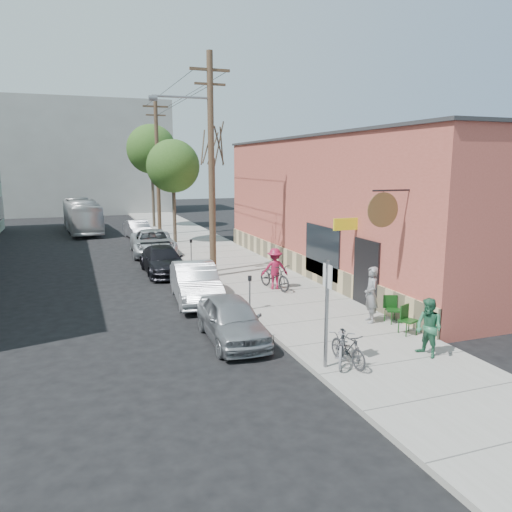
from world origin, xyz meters
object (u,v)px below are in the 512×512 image
object	(u,v)px
tree_leafy_mid	(173,166)
patio_chair_b	(408,320)
car_1	(195,283)
cyclist	(275,269)
car_0	(232,319)
patio_chair_a	(393,310)
patron_green	(429,328)
parked_bike_a	(348,348)
tree_leafy_far	(151,149)
car_2	(163,261)
parking_meter_near	(250,287)
sign_post	(327,304)
bus	(82,216)
patron_grey	(371,295)
car_4	(138,230)
parking_meter_far	(191,247)
car_3	(153,243)
utility_pole_near	(210,162)
parked_bike_b	(342,343)
tree_bare	(213,215)

from	to	relation	value
tree_leafy_mid	patio_chair_b	world-z (taller)	tree_leafy_mid
car_1	cyclist	bearing A→B (deg)	8.71
car_0	patio_chair_a	bearing A→B (deg)	-4.38
patron_green	parked_bike_a	xyz separation A→B (m)	(-2.34, 0.24, -0.36)
tree_leafy_far	cyclist	distance (m)	23.89
patio_chair_a	parked_bike_a	distance (m)	4.13
patio_chair_b	patio_chair_a	bearing A→B (deg)	53.12
cyclist	parked_bike_a	distance (m)	8.23
tree_leafy_far	car_2	world-z (taller)	tree_leafy_far
patio_chair_a	car_0	size ratio (longest dim) A/B	0.22
parking_meter_near	patron_green	world-z (taller)	patron_green
sign_post	bus	xyz separation A→B (m)	(-5.25, 30.84, -0.55)
patron_grey	car_2	size ratio (longest dim) A/B	0.41
parking_meter_near	car_4	bearing A→B (deg)	94.14
parking_meter_far	car_0	world-z (taller)	parking_meter_far
patron_green	car_3	world-z (taller)	patron_green
utility_pole_near	car_0	world-z (taller)	utility_pole_near
patron_green	parked_bike_a	bearing A→B (deg)	-105.12
parked_bike_b	car_3	distance (m)	18.63
sign_post	patio_chair_a	distance (m)	4.76
parking_meter_near	car_1	xyz separation A→B (m)	(-1.45, 2.27, -0.24)
patron_green	parked_bike_a	world-z (taller)	patron_green
sign_post	car_3	xyz separation A→B (m)	(-1.55, 18.71, -1.10)
tree_leafy_mid	car_0	bearing A→B (deg)	-95.98
tree_leafy_far	patio_chair_a	world-z (taller)	tree_leafy_far
tree_bare	car_0	xyz separation A→B (m)	(-2.00, -9.30, -2.20)
utility_pole_near	car_1	world-z (taller)	utility_pole_near
parking_meter_far	parked_bike_b	size ratio (longest dim) A/B	0.67
cyclist	car_4	world-z (taller)	cyclist
cyclist	bus	xyz separation A→B (m)	(-7.14, 22.78, 0.27)
patio_chair_b	parking_meter_near	bearing A→B (deg)	107.71
car_3	patron_grey	bearing A→B (deg)	-69.92
cyclist	car_2	bearing A→B (deg)	-41.96
car_2	cyclist	bearing A→B (deg)	-54.56
utility_pole_near	patio_chair_a	distance (m)	10.71
tree_leafy_far	bus	size ratio (longest dim) A/B	0.91
car_1	tree_leafy_far	bearing A→B (deg)	90.07
car_0	parking_meter_near	bearing A→B (deg)	61.30
utility_pole_near	car_2	size ratio (longest dim) A/B	2.21
patron_grey	utility_pole_near	bearing A→B (deg)	-144.35
patron_grey	car_4	distance (m)	23.28
car_4	parking_meter_far	bearing A→B (deg)	-87.11
tree_bare	patron_grey	world-z (taller)	tree_bare
patron_grey	patio_chair_b	bearing A→B (deg)	31.49
tree_leafy_mid	patron_green	world-z (taller)	tree_leafy_mid
parking_meter_near	tree_leafy_far	world-z (taller)	tree_leafy_far
car_0	sign_post	bearing A→B (deg)	-61.62
cyclist	car_1	bearing A→B (deg)	16.03
patio_chair_b	cyclist	bearing A→B (deg)	80.50
parking_meter_near	parked_bike_b	bearing A→B (deg)	-82.58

